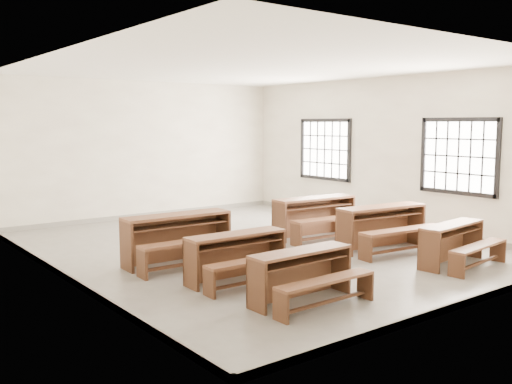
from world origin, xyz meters
TOP-DOWN VIEW (x-y plane):
  - room at (0.09, 0.00)m, footprint 8.50×8.50m
  - desk_set_0 at (-1.46, -2.88)m, footprint 1.45×0.76m
  - desk_set_1 at (-1.56, -1.62)m, footprint 1.52×0.81m
  - desk_set_2 at (-1.72, -0.23)m, footprint 1.79×0.96m
  - desk_set_3 at (1.69, -2.93)m, footprint 1.53×0.92m
  - desk_set_4 at (1.64, -1.55)m, footprint 1.82×1.09m
  - desk_set_5 at (1.47, -0.02)m, footprint 1.81×1.04m

SIDE VIEW (x-z plane):
  - desk_set_0 at x=-1.46m, z-range 0.05..0.70m
  - desk_set_3 at x=1.69m, z-range 0.05..0.71m
  - desk_set_1 at x=-1.56m, z-range 0.06..0.74m
  - desk_set_4 at x=1.64m, z-range 0.06..0.84m
  - desk_set_5 at x=1.47m, z-range 0.06..0.85m
  - desk_set_2 at x=-1.72m, z-range 0.07..0.86m
  - room at x=0.09m, z-range 0.54..3.74m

